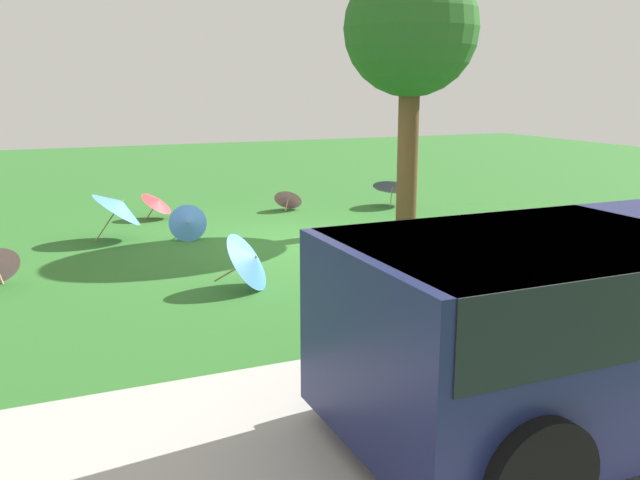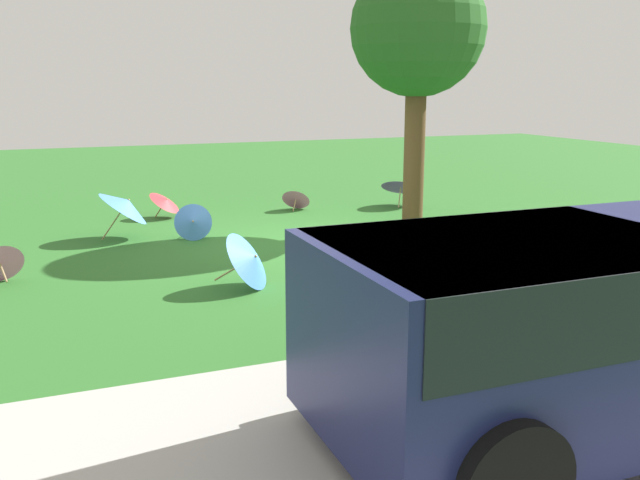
# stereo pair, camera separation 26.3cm
# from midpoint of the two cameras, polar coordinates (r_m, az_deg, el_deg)

# --- Properties ---
(ground) EXTENTS (40.00, 40.00, 0.00)m
(ground) POSITION_cam_midpoint_polar(r_m,az_deg,el_deg) (11.48, -2.80, -0.28)
(ground) COLOR #2D6B28
(road_strip) EXTENTS (40.00, 4.26, 0.01)m
(road_strip) POSITION_cam_midpoint_polar(r_m,az_deg,el_deg) (6.00, 21.68, -13.73)
(road_strip) COLOR #B2AFA8
(road_strip) RESTS_ON ground
(van_dark) EXTENTS (4.60, 2.13, 1.53)m
(van_dark) POSITION_cam_midpoint_polar(r_m,az_deg,el_deg) (5.68, 21.28, -5.32)
(van_dark) COLOR #191E4C
(van_dark) RESTS_ON ground
(park_bench) EXTENTS (1.62, 0.54, 0.90)m
(park_bench) POSITION_cam_midpoint_polar(r_m,az_deg,el_deg) (9.65, 14.59, -0.37)
(park_bench) COLOR navy
(park_bench) RESTS_ON ground
(shade_tree) EXTENTS (2.37, 2.37, 4.73)m
(shade_tree) POSITION_cam_midpoint_polar(r_m,az_deg,el_deg) (12.65, 6.91, 16.70)
(shade_tree) COLOR brown
(shade_tree) RESTS_ON ground
(parasol_pink_0) EXTENTS (0.56, 0.64, 0.55)m
(parasol_pink_0) POSITION_cam_midpoint_polar(r_m,az_deg,el_deg) (10.97, 8.50, 0.43)
(parasol_pink_0) COLOR tan
(parasol_pink_0) RESTS_ON ground
(parasol_blue_0) EXTENTS (0.94, 1.00, 0.78)m
(parasol_blue_0) POSITION_cam_midpoint_polar(r_m,az_deg,el_deg) (8.91, -6.53, -1.61)
(parasol_blue_0) COLOR tan
(parasol_blue_0) RESTS_ON ground
(parasol_purple_0) EXTENTS (1.16, 1.16, 0.71)m
(parasol_purple_0) POSITION_cam_midpoint_polar(r_m,az_deg,el_deg) (15.03, 5.49, 4.58)
(parasol_purple_0) COLOR tan
(parasol_purple_0) RESTS_ON ground
(parasol_blue_1) EXTENTS (0.97, 1.03, 0.94)m
(parasol_blue_1) POSITION_cam_midpoint_polar(r_m,az_deg,el_deg) (12.12, -16.83, 2.75)
(parasol_blue_1) COLOR tan
(parasol_blue_1) RESTS_ON ground
(parasol_blue_2) EXTENTS (0.69, 0.65, 0.63)m
(parasol_blue_2) POSITION_cam_midpoint_polar(r_m,az_deg,el_deg) (11.82, -11.49, 1.42)
(parasol_blue_2) COLOR tan
(parasol_blue_2) RESTS_ON ground
(parasol_pink_2) EXTENTS (0.75, 0.73, 0.51)m
(parasol_pink_2) POSITION_cam_midpoint_polar(r_m,az_deg,el_deg) (14.51, -3.15, 3.49)
(parasol_pink_2) COLOR tan
(parasol_pink_2) RESTS_ON ground
(parasol_red_1) EXTENTS (0.85, 0.87, 0.57)m
(parasol_red_1) POSITION_cam_midpoint_polar(r_m,az_deg,el_deg) (13.90, -13.79, 3.08)
(parasol_red_1) COLOR tan
(parasol_red_1) RESTS_ON ground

